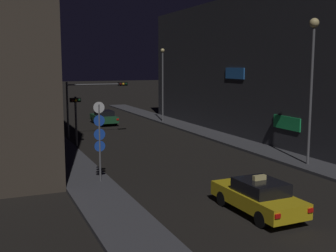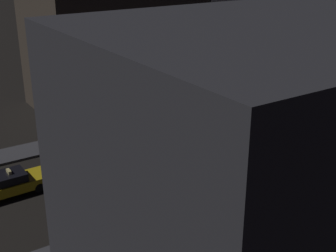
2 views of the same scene
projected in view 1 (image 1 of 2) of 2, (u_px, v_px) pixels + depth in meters
The scene contains 10 objects.
sidewalk_left at pixel (53, 142), 33.10m from camera, with size 2.48×54.61×0.17m, color #424247.
sidewalk_right at pixel (202, 132), 38.16m from camera, with size 2.48×54.61×0.17m, color #424247.
building_facade_right at pixel (293, 67), 37.10m from camera, with size 11.72×34.00×11.58m.
taxi at pixel (258, 196), 17.34m from camera, with size 1.91×4.49×1.62m.
far_car at pixel (104, 117), 43.46m from camera, with size 1.92×4.50×1.42m.
traffic_light_overhead at pixel (93, 96), 35.38m from camera, with size 5.19×0.42×4.66m.
traffic_light_left_kerb at pixel (76, 111), 31.49m from camera, with size 0.80×0.42×3.70m.
sign_pole_left at pixel (99, 135), 21.34m from camera, with size 0.58×0.10×4.03m.
street_lamp_near_block at pixel (312, 64), 24.56m from camera, with size 0.55×0.55×8.48m.
street_lamp_far_block at pixel (163, 77), 44.06m from camera, with size 0.41×0.41×7.50m.
Camera 1 is at (-11.00, -8.20, 6.03)m, focal length 45.68 mm.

